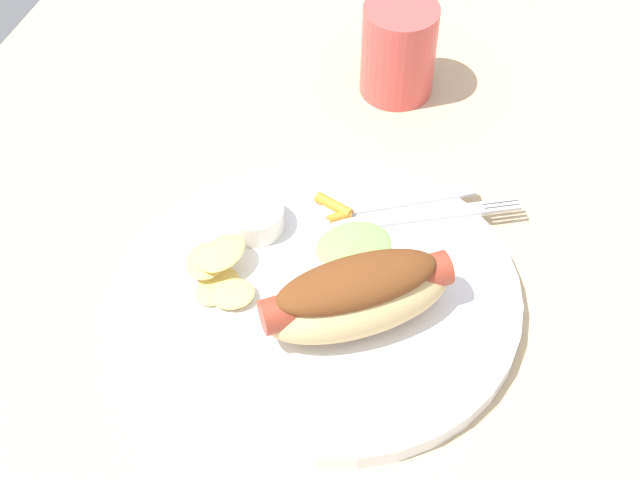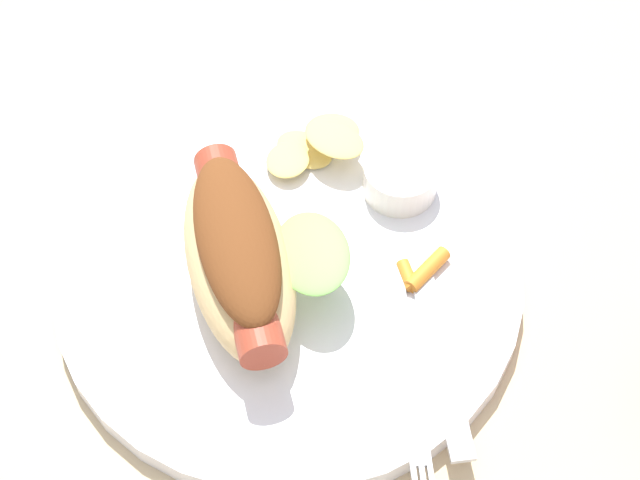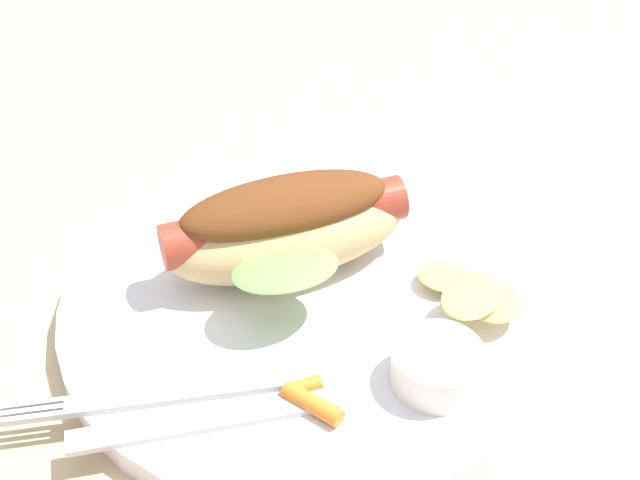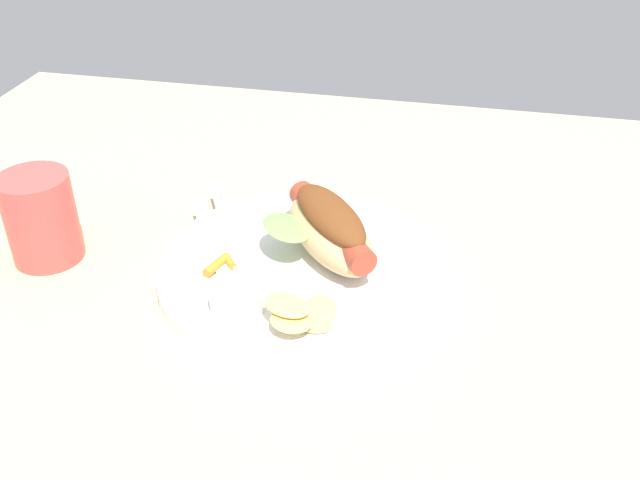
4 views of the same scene
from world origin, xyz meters
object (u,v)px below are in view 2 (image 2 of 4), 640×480
sauce_ramekin (400,178)px  fork (408,378)px  knife (436,357)px  chips_pile (316,144)px  hot_dog (243,247)px  plate (289,274)px  carrot_garnish (422,271)px

sauce_ramekin → fork: size_ratio=0.32×
knife → chips_pile: bearing=-163.2°
hot_dog → sauce_ramekin: hot_dog is taller
knife → fork: bearing=-57.9°
plate → fork: size_ratio=1.91×
chips_pile → carrot_garnish: bearing=146.1°
chips_pile → plate: bearing=102.3°
fork → hot_dog: bearing=-131.1°
sauce_ramekin → knife: size_ratio=0.35×
hot_dog → knife: bearing=49.0°
fork → plate: bearing=-142.7°
plate → hot_dog: hot_dog is taller
chips_pile → carrot_garnish: size_ratio=1.97×
hot_dog → chips_pile: 10.91cm
hot_dog → fork: 12.23cm
plate → carrot_garnish: size_ratio=8.01×
sauce_ramekin → fork: 13.95cm
plate → sauce_ramekin: sauce_ramekin is taller
hot_dog → fork: (-11.54, 2.88, -2.88)cm
fork → carrot_garnish: bearing=166.1°
fork → sauce_ramekin: bearing=174.9°
knife → carrot_garnish: carrot_garnish is taller
knife → chips_pile: (12.42, -11.65, 0.87)cm
knife → carrot_garnish: (2.68, -5.12, 0.28)cm
plate → fork: fork is taller
fork → carrot_garnish: 7.26cm
plate → knife: knife is taller
knife → carrot_garnish: size_ratio=3.79×
knife → sauce_ramekin: bearing=179.6°
carrot_garnish → sauce_ramekin: bearing=-58.8°
fork → knife: size_ratio=1.10×
chips_pile → sauce_ramekin: bearing=173.7°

